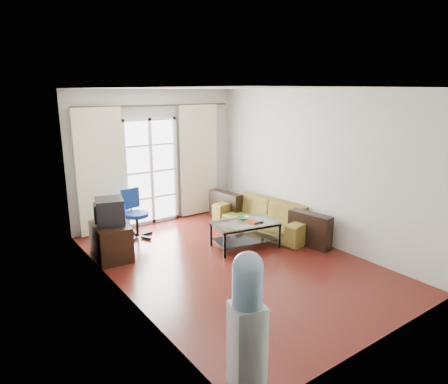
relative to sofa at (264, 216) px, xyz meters
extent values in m
plane|color=#581C15|center=(-1.35, -0.79, -0.30)|extent=(5.20, 5.20, 0.00)
plane|color=white|center=(-1.35, -0.79, 2.40)|extent=(5.20, 5.20, 0.00)
cube|color=beige|center=(-1.35, 1.81, 1.05)|extent=(3.60, 0.02, 2.70)
cube|color=beige|center=(-1.35, -3.39, 1.05)|extent=(3.60, 0.02, 2.70)
cube|color=beige|center=(-3.15, -0.79, 1.05)|extent=(0.02, 5.20, 2.70)
cube|color=beige|center=(0.45, -0.79, 1.05)|extent=(0.02, 5.20, 2.70)
cube|color=white|center=(-1.50, 1.77, 0.77)|extent=(1.01, 0.02, 2.04)
cube|color=white|center=(-1.50, 1.75, 0.77)|extent=(1.16, 0.06, 2.15)
cylinder|color=#4C3F2D|center=(-1.35, 1.71, 2.08)|extent=(3.30, 0.04, 0.04)
cube|color=beige|center=(-2.55, 1.69, 0.90)|extent=(0.90, 0.07, 2.35)
cube|color=beige|center=(-0.40, 1.69, 0.90)|extent=(0.90, 0.07, 2.35)
cube|color=#9A9A9D|center=(-0.55, 1.71, 0.03)|extent=(0.64, 0.12, 0.64)
imported|color=olive|center=(0.00, 0.00, 0.00)|extent=(2.33, 1.46, 0.61)
cube|color=silver|center=(-0.80, -0.42, 0.14)|extent=(1.21, 0.83, 0.01)
cube|color=black|center=(-0.80, -0.42, -0.17)|extent=(1.13, 0.76, 0.01)
cube|color=black|center=(-1.37, -0.60, -0.08)|extent=(0.05, 0.05, 0.44)
cube|color=black|center=(-0.34, -0.80, -0.08)|extent=(0.05, 0.05, 0.44)
cube|color=black|center=(-1.26, -0.04, -0.08)|extent=(0.05, 0.05, 0.44)
cube|color=black|center=(-0.23, -0.24, -0.08)|extent=(0.05, 0.05, 0.44)
imported|color=#2D7D3B|center=(-0.72, -0.26, 0.17)|extent=(0.23, 0.23, 0.05)
imported|color=#A71B14|center=(-0.76, -0.49, 0.16)|extent=(0.19, 0.24, 0.02)
cube|color=black|center=(-0.64, -0.58, 0.16)|extent=(0.18, 0.06, 0.02)
cube|color=black|center=(-2.86, 0.49, -0.01)|extent=(0.59, 0.83, 0.58)
cube|color=black|center=(-2.84, 0.50, 0.48)|extent=(0.53, 0.56, 0.42)
cube|color=#0C19E5|center=(-2.63, 0.44, 0.48)|extent=(0.11, 0.36, 0.31)
cube|color=black|center=(-3.02, 0.55, 0.48)|extent=(0.21, 0.34, 0.28)
cylinder|color=black|center=(-2.14, 1.11, -0.07)|extent=(0.05, 0.05, 0.46)
cylinder|color=navy|center=(-2.14, 1.11, 0.15)|extent=(0.44, 0.44, 0.07)
cube|color=navy|center=(-2.16, 1.30, 0.41)|extent=(0.36, 0.09, 0.38)
cube|color=white|center=(-2.95, -3.14, 0.14)|extent=(0.34, 0.34, 0.88)
cylinder|color=#7BA0BF|center=(-2.95, -3.14, 0.76)|extent=(0.27, 0.27, 0.35)
sphere|color=#7BA0BF|center=(-2.95, -3.14, 0.93)|extent=(0.27, 0.27, 0.27)
cube|color=black|center=(-2.82, -3.18, 0.44)|extent=(0.06, 0.12, 0.09)
camera|label=1|loc=(-4.91, -5.53, 2.37)|focal=32.00mm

